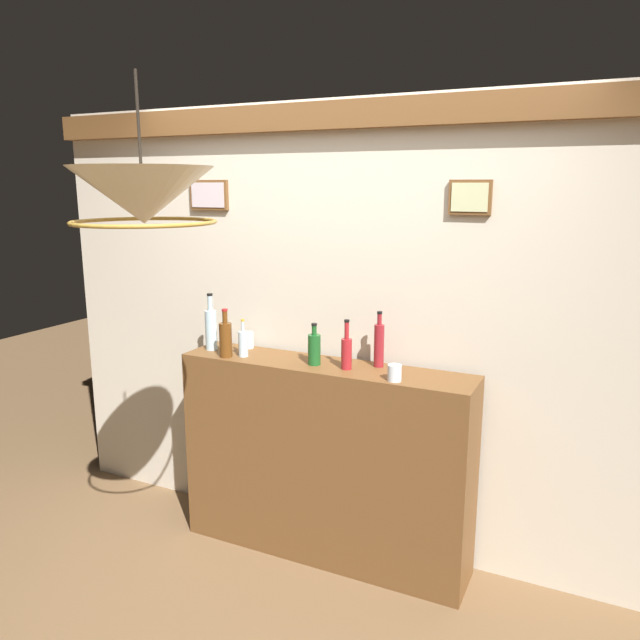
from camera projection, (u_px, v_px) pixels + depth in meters
panelled_rear_partition at (342, 317)px, 3.43m from camera, size 3.79×0.15×2.47m
bar_shelf_unit at (324, 461)px, 3.38m from camera, size 1.61×0.33×1.10m
liquor_bottle_vermouth at (379, 344)px, 3.20m from camera, size 0.05×0.05×0.29m
liquor_bottle_vodka at (226, 338)px, 3.38m from camera, size 0.07×0.07×0.27m
liquor_bottle_mezcal at (347, 351)px, 3.16m from camera, size 0.06×0.06×0.26m
liquor_bottle_brandy at (243, 343)px, 3.40m from camera, size 0.05×0.05×0.21m
liquor_bottle_rum at (211, 328)px, 3.53m from camera, size 0.07×0.07×0.33m
liquor_bottle_amaro at (314, 349)px, 3.24m from camera, size 0.07×0.07×0.22m
glass_tumbler_rocks at (249, 340)px, 3.58m from camera, size 0.06×0.06×0.10m
glass_tumbler_highball at (395, 373)px, 2.98m from camera, size 0.07×0.07×0.08m
pendant_lamp at (143, 197)px, 2.39m from camera, size 0.56×0.56×0.57m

